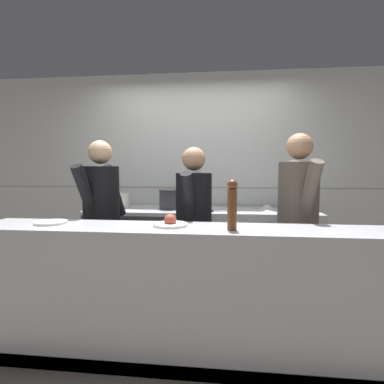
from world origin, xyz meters
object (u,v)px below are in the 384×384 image
object	(u,v)px
chefs_knife	(217,211)
plated_dish_main	(51,222)
chef_line	(298,220)
pepper_mill	(232,204)
mixing_bowl_steel	(267,207)
stock_pot	(119,200)
oven_range	(142,246)
chef_sous	(194,225)
chef_head_cook	(102,219)
sauce_pot	(169,199)
plated_dish_appetiser	(170,223)

from	to	relation	value
chefs_knife	plated_dish_main	bearing A→B (deg)	-135.15
chef_line	pepper_mill	bearing A→B (deg)	-141.85
mixing_bowl_steel	stock_pot	bearing A→B (deg)	179.37
oven_range	chefs_knife	bearing A→B (deg)	-10.18
plated_dish_main	chef_sous	size ratio (longest dim) A/B	0.15
chefs_knife	chef_head_cook	bearing A→B (deg)	-149.72
sauce_pot	chef_head_cook	distance (m)	0.92
oven_range	sauce_pot	bearing A→B (deg)	-4.05
plated_dish_main	chefs_knife	bearing A→B (deg)	44.85
chef_line	plated_dish_appetiser	bearing A→B (deg)	-161.84
sauce_pot	mixing_bowl_steel	distance (m)	1.14
chefs_knife	chef_line	world-z (taller)	chef_line
mixing_bowl_steel	chef_sous	distance (m)	1.11
oven_range	plated_dish_appetiser	xyz separation A→B (m)	(0.60, -1.36, 0.54)
stock_pot	chef_head_cook	distance (m)	0.81
plated_dish_appetiser	pepper_mill	bearing A→B (deg)	-13.34
stock_pot	chef_line	distance (m)	2.07
oven_range	stock_pot	xyz separation A→B (m)	(-0.27, 0.01, 0.55)
sauce_pot	chef_sous	distance (m)	0.89
mixing_bowl_steel	chef_head_cook	distance (m)	1.82
oven_range	chefs_knife	size ratio (longest dim) A/B	3.35
stock_pot	pepper_mill	world-z (taller)	pepper_mill
plated_dish_main	chef_line	world-z (taller)	chef_line
mixing_bowl_steel	pepper_mill	xyz separation A→B (m)	(-0.43, -1.46, 0.21)
mixing_bowl_steel	plated_dish_appetiser	xyz separation A→B (m)	(-0.87, -1.35, 0.05)
mixing_bowl_steel	plated_dish_main	distance (m)	2.25
chefs_knife	stock_pot	bearing A→B (deg)	171.45
oven_range	plated_dish_main	distance (m)	1.50
mixing_bowl_steel	chef_sous	size ratio (longest dim) A/B	0.16
oven_range	plated_dish_appetiser	distance (m)	1.58
sauce_pot	plated_dish_main	world-z (taller)	sauce_pot
sauce_pot	plated_dish_appetiser	xyz separation A→B (m)	(0.26, -1.33, -0.04)
chefs_knife	plated_dish_appetiser	xyz separation A→B (m)	(-0.30, -1.19, 0.08)
stock_pot	chef_sous	distance (m)	1.30
oven_range	stock_pot	world-z (taller)	stock_pot
oven_range	chef_line	size ratio (longest dim) A/B	0.71
mixing_bowl_steel	chef_line	distance (m)	0.80
chef_sous	oven_range	bearing A→B (deg)	137.61
stock_pot	mixing_bowl_steel	distance (m)	1.75
sauce_pot	pepper_mill	size ratio (longest dim) A/B	0.69
plated_dish_appetiser	chef_line	size ratio (longest dim) A/B	0.15
pepper_mill	sauce_pot	bearing A→B (deg)	116.10
stock_pot	chefs_knife	bearing A→B (deg)	-8.55
mixing_bowl_steel	chef_line	xyz separation A→B (m)	(0.15, -0.79, -0.01)
pepper_mill	chef_line	bearing A→B (deg)	48.69
oven_range	chefs_knife	distance (m)	1.03
sauce_pot	chefs_knife	size ratio (longest dim) A/B	0.66
pepper_mill	chef_head_cook	size ratio (longest dim) A/B	0.21
stock_pot	chef_head_cook	world-z (taller)	chef_head_cook
chefs_knife	chef_head_cook	xyz separation A→B (m)	(-1.07, -0.62, -0.00)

